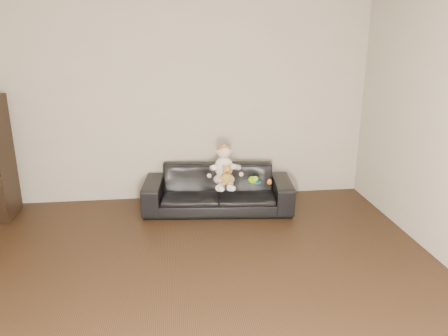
{
  "coord_description": "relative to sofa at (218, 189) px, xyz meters",
  "views": [
    {
      "loc": [
        -0.14,
        -2.98,
        2.22
      ],
      "look_at": [
        0.5,
        2.16,
        0.58
      ],
      "focal_mm": 35.0,
      "sensor_mm": 36.0,
      "label": 1
    }
  ],
  "objects": [
    {
      "name": "floor",
      "position": [
        -0.43,
        -2.25,
        -0.27
      ],
      "size": [
        5.5,
        5.5,
        0.0
      ],
      "primitive_type": "plane",
      "color": "#301E11",
      "rests_on": "ground"
    },
    {
      "name": "toy_blue_disc",
      "position": [
        0.49,
        -0.07,
        0.09
      ],
      "size": [
        0.14,
        0.14,
        0.02
      ],
      "primitive_type": "cylinder",
      "rotation": [
        0.0,
        0.0,
        -0.32
      ],
      "color": "#176FB9",
      "rests_on": "sofa"
    },
    {
      "name": "wall_back",
      "position": [
        -0.43,
        0.5,
        1.03
      ],
      "size": [
        5.0,
        0.0,
        5.0
      ],
      "primitive_type": "plane",
      "rotation": [
        1.57,
        0.0,
        0.0
      ],
      "color": "#B8AE9A",
      "rests_on": "ground"
    },
    {
      "name": "toy_rattle",
      "position": [
        0.63,
        -0.17,
        0.12
      ],
      "size": [
        0.07,
        0.07,
        0.07
      ],
      "primitive_type": "sphere",
      "rotation": [
        0.0,
        0.0,
        0.01
      ],
      "color": "orange",
      "rests_on": "sofa"
    },
    {
      "name": "toy_green",
      "position": [
        0.43,
        -0.11,
        0.14
      ],
      "size": [
        0.15,
        0.17,
        0.1
      ],
      "primitive_type": "ellipsoid",
      "rotation": [
        0.0,
        0.0,
        -0.2
      ],
      "color": "#8BCE18",
      "rests_on": "sofa"
    },
    {
      "name": "teddy_bear",
      "position": [
        0.08,
        -0.27,
        0.27
      ],
      "size": [
        0.17,
        0.17,
        0.24
      ],
      "rotation": [
        0.0,
        0.0,
        -0.51
      ],
      "color": "#AC7E31",
      "rests_on": "sofa"
    },
    {
      "name": "baby",
      "position": [
        0.07,
        -0.11,
        0.32
      ],
      "size": [
        0.4,
        0.48,
        0.53
      ],
      "rotation": [
        0.0,
        0.0,
        -0.28
      ],
      "color": "beige",
      "rests_on": "sofa"
    },
    {
      "name": "sofa",
      "position": [
        0.0,
        0.0,
        0.0
      ],
      "size": [
        1.94,
        0.92,
        0.55
      ],
      "primitive_type": "imported",
      "rotation": [
        0.0,
        0.0,
        -0.1
      ],
      "color": "black",
      "rests_on": "floor"
    }
  ]
}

